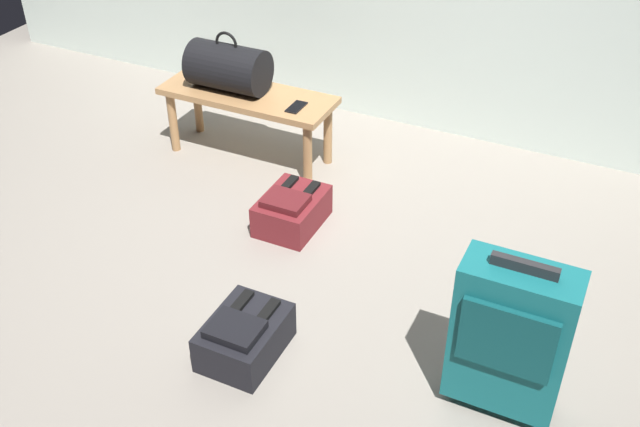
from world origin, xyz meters
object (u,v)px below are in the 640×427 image
object	(u,v)px
suitcase_upright_teal	(510,336)
backpack_maroon	(292,210)
bench	(248,103)
cell_phone	(296,107)
duffel_bag_black	(228,67)
backpack_dark	(244,336)

from	to	relation	value
suitcase_upright_teal	backpack_maroon	distance (m)	1.46
bench	cell_phone	world-z (taller)	cell_phone
duffel_bag_black	cell_phone	size ratio (longest dim) A/B	3.06
duffel_bag_black	suitcase_upright_teal	size ratio (longest dim) A/B	0.63
cell_phone	backpack_dark	size ratio (longest dim) A/B	0.38
duffel_bag_black	backpack_maroon	xyz separation A→B (m)	(0.65, -0.51, -0.45)
duffel_bag_black	suitcase_upright_teal	xyz separation A→B (m)	(1.91, -1.22, -0.18)
suitcase_upright_teal	cell_phone	bearing A→B (deg)	141.28
cell_phone	suitcase_upright_teal	distance (m)	1.87
cell_phone	backpack_maroon	size ratio (longest dim) A/B	0.38
duffel_bag_black	backpack_dark	bearing A→B (deg)	-57.52
duffel_bag_black	backpack_maroon	distance (m)	0.94
suitcase_upright_teal	backpack_dark	world-z (taller)	suitcase_upright_teal
backpack_dark	cell_phone	bearing A→B (deg)	108.18
cell_phone	suitcase_upright_teal	xyz separation A→B (m)	(1.46, -1.17, -0.05)
duffel_bag_black	backpack_dark	xyz separation A→B (m)	(0.89, -1.40, -0.45)
bench	suitcase_upright_teal	xyz separation A→B (m)	(1.79, -1.22, 0.01)
suitcase_upright_teal	duffel_bag_black	bearing A→B (deg)	147.47
backpack_maroon	backpack_dark	xyz separation A→B (m)	(0.24, -0.89, 0.00)
backpack_maroon	suitcase_upright_teal	bearing A→B (deg)	-29.25
duffel_bag_black	suitcase_upright_teal	world-z (taller)	duffel_bag_black
bench	backpack_dark	size ratio (longest dim) A/B	2.63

